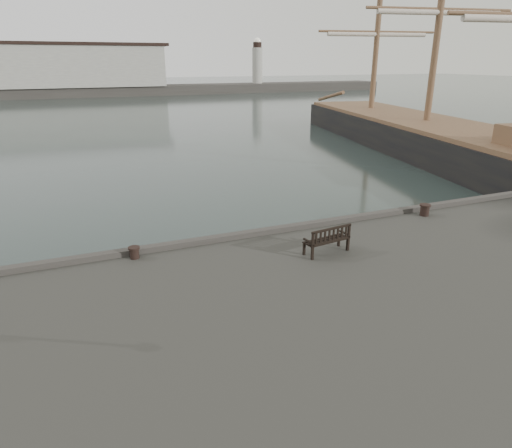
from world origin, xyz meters
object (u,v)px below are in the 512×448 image
(bollard_right, at_px, (425,210))
(tall_ship_main, at_px, (424,142))
(bench, at_px, (327,245))
(bollard_left, at_px, (134,253))

(bollard_right, bearing_deg, tall_ship_main, 47.70)
(bench, bearing_deg, bollard_left, 153.46)
(bollard_left, bearing_deg, bench, -18.91)
(bench, distance_m, bollard_left, 5.86)
(bench, height_order, bollard_right, bench)
(bollard_left, distance_m, bollard_right, 10.91)
(bench, distance_m, bollard_right, 5.61)
(bollard_left, relative_size, bollard_right, 0.82)
(bollard_left, bearing_deg, tall_ship_main, 32.34)
(bollard_right, height_order, tall_ship_main, tall_ship_main)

